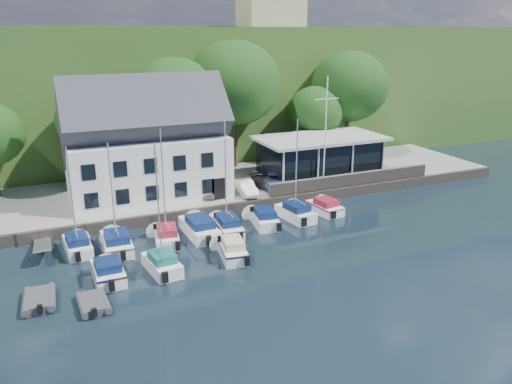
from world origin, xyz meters
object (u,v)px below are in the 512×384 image
dinghy_0 (39,299)px  boat_r2_1 (159,209)px  car_white (246,187)px  flagpole (325,133)px  boat_r1_3 (199,226)px  boat_r1_2 (164,189)px  car_silver (207,190)px  car_dgrey (266,183)px  car_blue (274,180)px  harbor_building (146,149)px  boat_r1_6 (296,168)px  boat_r2_2 (232,248)px  boat_r1_5 (264,216)px  boat_r1_0 (72,196)px  boat_r1_1 (112,193)px  dinghy_1 (93,302)px  club_pavilion (320,156)px  boat_r1_4 (226,179)px  boat_r1_7 (325,206)px  boat_r2_0 (108,270)px

dinghy_0 → boat_r2_1: bearing=11.6°
car_white → flagpole: bearing=-0.5°
boat_r1_3 → dinghy_0: boat_r1_3 is taller
boat_r1_2 → car_silver: bearing=60.1°
car_dgrey → car_blue: bearing=-5.6°
harbor_building → flagpole: (16.32, -4.17, 0.98)m
boat_r1_6 → car_dgrey: bearing=81.3°
boat_r2_2 → dinghy_0: (-12.94, -1.54, -0.36)m
harbor_building → boat_r1_2: 9.54m
car_dgrey → boat_r2_1: 17.52m
car_white → boat_r1_5: 5.55m
car_dgrey → boat_r1_0: bearing=-175.0°
car_blue → boat_r1_6: (-0.98, -6.31, 2.93)m
boat_r1_1 → boat_r2_2: boat_r1_1 is taller
harbor_building → boat_r1_3: harbor_building is taller
boat_r1_0 → boat_r2_2: bearing=-31.3°
car_blue → boat_r1_6: bearing=-79.3°
boat_r1_0 → boat_r1_1: (2.72, -0.72, 0.07)m
harbor_building → flagpole: size_ratio=1.35×
boat_r1_3 → flagpole: bearing=16.5°
boat_r1_2 → dinghy_1: bearing=-120.4°
club_pavilion → car_dgrey: (-7.17, -2.16, -1.48)m
club_pavilion → car_silver: club_pavilion is taller
boat_r1_0 → flagpole: bearing=6.7°
harbor_building → boat_r2_1: bearing=-98.7°
boat_r1_6 → dinghy_1: size_ratio=3.12×
car_white → boat_r1_2: boat_r1_2 is taller
car_white → boat_r1_1: 14.28m
car_dgrey → boat_r1_4: size_ratio=0.43×
boat_r1_6 → dinghy_0: 22.10m
car_blue → flagpole: flagpole is taller
car_blue → boat_r1_7: 6.45m
boat_r1_1 → boat_r1_7: bearing=4.1°
boat_r1_0 → boat_r2_0: size_ratio=1.77×
boat_r1_0 → boat_r2_1: boat_r2_1 is taller
car_white → boat_r1_6: 6.60m
boat_r1_3 → dinghy_1: 12.13m
boat_r2_0 → dinghy_1: (-1.30, -3.12, -0.40)m
car_white → boat_r1_0: size_ratio=0.45×
dinghy_0 → boat_r1_4: bearing=25.3°
boat_r1_6 → car_silver: bearing=125.7°
club_pavilion → car_dgrey: club_pavilion is taller
boat_r1_2 → car_white: bearing=42.8°
car_white → car_blue: 3.56m
car_silver → boat_r1_0: size_ratio=0.37×
car_silver → boat_r1_5: car_silver is taller
boat_r2_2 → boat_r1_2: bearing=139.3°
car_dgrey → boat_r1_7: size_ratio=0.77×
club_pavilion → dinghy_0: 31.73m
boat_r2_0 → dinghy_1: bearing=-113.9°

